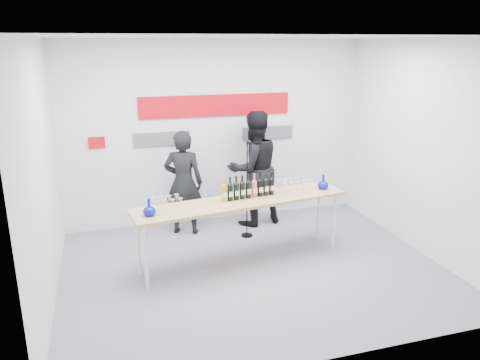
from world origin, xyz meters
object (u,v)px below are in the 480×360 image
Objects in this scene: presenter_left at (184,183)px; presenter_right at (254,169)px; mic_stand at (247,208)px; tasting_table at (242,205)px.

presenter_right is at bearing -156.10° from presenter_left.
presenter_right is (1.18, 0.07, 0.12)m from presenter_left.
presenter_left is 1.07m from mic_stand.
presenter_left reaches higher than mic_stand.
tasting_table is 1.45m from presenter_right.
presenter_left is at bearing -7.25° from presenter_right.
tasting_table is 1.83× the size of presenter_left.
tasting_table is 0.94m from mic_stand.
mic_stand is (0.32, 0.80, -0.36)m from tasting_table.
presenter_right is 0.75m from mic_stand.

